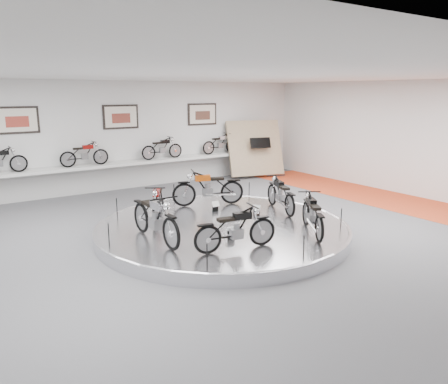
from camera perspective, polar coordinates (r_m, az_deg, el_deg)
floor at (r=11.03m, az=0.67°, el=-6.03°), size 16.00×16.00×0.00m
ceiling at (r=10.44m, az=0.72°, el=15.22°), size 16.00×16.00×0.00m
wall_back at (r=16.74m, az=-13.25°, el=7.15°), size 16.00×0.00×16.00m
wall_right at (r=16.45m, az=24.36°, el=6.26°), size 0.00×14.00×14.00m
orange_carpet_strip at (r=15.78m, az=21.39°, el=-1.09°), size 2.40×12.60×0.01m
dado_band at (r=16.92m, az=-12.97°, el=2.26°), size 15.68×0.04×1.10m
display_platform at (r=11.21m, az=-0.21°, el=-4.89°), size 6.40×6.40×0.30m
platform_rim at (r=11.18m, az=-0.21°, el=-4.31°), size 6.40×6.40×0.10m
shelf at (r=16.58m, az=-12.69°, el=3.64°), size 11.00×0.55×0.10m
poster_left at (r=15.74m, az=-25.41°, el=8.48°), size 1.35×0.06×0.88m
poster_center at (r=16.65m, az=-13.32°, el=9.54°), size 1.35×0.06×0.88m
poster_right at (r=18.20m, az=-2.84°, el=10.12°), size 1.35×0.06×0.88m
display_panel at (r=18.81m, az=4.08°, el=5.76°), size 2.56×1.52×2.30m
shelf_bike_b at (r=16.04m, az=-17.76°, el=4.54°), size 1.22×0.43×0.73m
shelf_bike_c at (r=17.12m, az=-8.08°, el=5.52°), size 1.22×0.43×0.73m
shelf_bike_d at (r=18.46m, az=-0.51°, el=6.17°), size 1.22×0.43×0.73m
bike_a at (r=12.35m, az=7.42°, el=-0.29°), size 1.08×1.74×0.96m
bike_b at (r=12.86m, az=-2.07°, el=0.58°), size 1.92×1.24×1.07m
bike_c at (r=11.77m, az=-8.70°, el=-1.14°), size 1.28×1.59×0.90m
bike_d at (r=9.87m, az=-8.99°, el=-3.29°), size 0.69×1.88×1.10m
bike_e at (r=9.23m, az=1.54°, el=-4.78°), size 1.68×0.84×0.94m
bike_f at (r=10.50m, az=11.50°, el=-2.86°), size 1.32×1.67×0.94m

